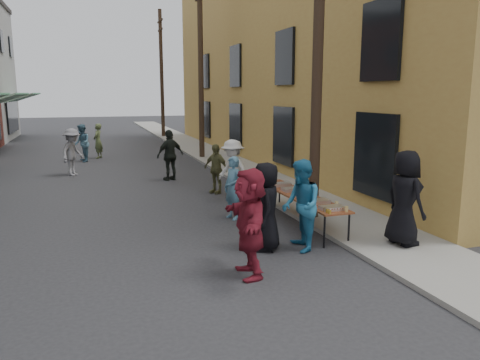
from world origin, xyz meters
TOP-DOWN VIEW (x-y plane):
  - ground at (0.00, 0.00)m, footprint 120.00×120.00m
  - sidewalk at (5.00, 15.00)m, footprint 2.20×60.00m
  - building_ochre at (11.10, 14.00)m, footprint 10.00×28.00m
  - utility_pole_near at (4.30, 3.00)m, footprint 0.26×0.26m
  - utility_pole_mid at (4.30, 15.00)m, footprint 0.26×0.26m
  - utility_pole_far at (4.30, 27.00)m, footprint 0.26×0.26m
  - serving_table at (3.80, 2.83)m, footprint 0.70×4.00m
  - catering_tray_sausage at (3.80, 1.18)m, footprint 0.50×0.33m
  - catering_tray_foil_b at (3.80, 1.83)m, footprint 0.50×0.33m
  - catering_tray_buns at (3.80, 2.53)m, footprint 0.50×0.33m
  - catering_tray_foil_d at (3.80, 3.23)m, footprint 0.50×0.33m
  - catering_tray_buns_end at (3.80, 3.93)m, footprint 0.50×0.33m
  - condiment_jar_a at (3.58, 0.88)m, footprint 0.07×0.07m
  - condiment_jar_b at (3.58, 0.98)m, footprint 0.07×0.07m
  - condiment_jar_c at (3.58, 1.08)m, footprint 0.07×0.07m
  - cup_stack at (4.00, 0.93)m, footprint 0.08×0.08m
  - guest_front_a at (2.32, 1.27)m, footprint 0.79×1.01m
  - guest_front_b at (2.39, 3.78)m, footprint 0.56×0.69m
  - guest_front_c at (2.98, 0.99)m, footprint 0.86×1.03m
  - guest_front_d at (2.99, 5.69)m, footprint 1.09×1.37m
  - guest_front_e at (2.81, 6.97)m, footprint 0.85×0.99m
  - guest_queue_back at (1.53, 0.03)m, footprint 0.75×1.85m
  - server at (5.04, 0.41)m, footprint 0.70×1.01m
  - passerby_left at (-1.65, 11.90)m, footprint 1.21×1.38m
  - passerby_mid at (1.81, 9.69)m, footprint 1.19×0.85m
  - passerby_right at (-0.56, 16.74)m, footprint 0.62×0.74m
  - passerby_far at (-1.31, 15.70)m, footprint 0.78×0.95m

SIDE VIEW (x-z plane):
  - ground at x=0.00m, z-range 0.00..0.00m
  - sidewalk at x=5.00m, z-range 0.00..0.10m
  - serving_table at x=3.80m, z-range 0.34..1.09m
  - catering_tray_sausage at x=3.80m, z-range 0.75..0.83m
  - catering_tray_foil_b at x=3.80m, z-range 0.75..0.83m
  - catering_tray_buns at x=3.80m, z-range 0.75..0.83m
  - catering_tray_foil_d at x=3.80m, z-range 0.75..0.83m
  - catering_tray_buns_end at x=3.80m, z-range 0.75..0.83m
  - condiment_jar_a at x=3.58m, z-range 0.75..0.83m
  - condiment_jar_b at x=3.58m, z-range 0.75..0.83m
  - condiment_jar_c at x=3.58m, z-range 0.75..0.83m
  - guest_front_e at x=2.81m, z-range 0.00..1.60m
  - cup_stack at x=4.00m, z-range 0.75..0.87m
  - guest_front_b at x=2.39m, z-range 0.00..1.63m
  - passerby_right at x=-0.56m, z-range 0.00..1.72m
  - passerby_far at x=-1.31m, z-range 0.00..1.77m
  - guest_front_a at x=2.32m, z-range 0.00..1.83m
  - passerby_left at x=-1.65m, z-range 0.00..1.85m
  - guest_front_d at x=2.99m, z-range 0.00..1.85m
  - passerby_mid at x=1.81m, z-range 0.00..1.88m
  - guest_front_c at x=2.98m, z-range 0.00..1.89m
  - guest_queue_back at x=1.53m, z-range 0.00..1.95m
  - server at x=5.04m, z-range 0.10..2.07m
  - utility_pole_near at x=4.30m, z-range 0.00..9.00m
  - utility_pole_mid at x=4.30m, z-range 0.00..9.00m
  - utility_pole_far at x=4.30m, z-range 0.00..9.00m
  - building_ochre at x=11.10m, z-range 0.00..10.00m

